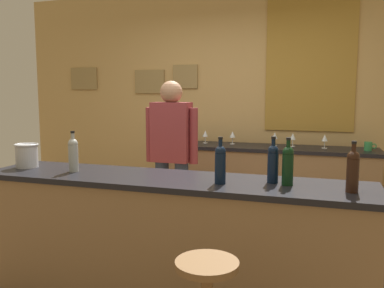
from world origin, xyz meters
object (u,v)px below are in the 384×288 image
(bartender, at_px, (172,153))
(wine_bottle_e, at_px, (353,170))
(wine_glass_c, at_px, (275,136))
(coffee_mug, at_px, (368,146))
(wine_bottle_d, at_px, (288,164))
(wine_glass_a, at_px, (205,134))
(wine_glass_d, at_px, (293,137))
(wine_bottle_b, at_px, (220,163))
(wine_bottle_c, at_px, (273,162))
(wine_glass_e, at_px, (325,138))
(ice_bucket, at_px, (27,155))
(wine_bottle_a, at_px, (73,154))
(wine_glass_b, at_px, (233,135))

(bartender, relative_size, wine_bottle_e, 5.29)
(wine_glass_c, height_order, coffee_mug, wine_glass_c)
(bartender, distance_m, wine_glass_c, 1.44)
(wine_bottle_d, relative_size, wine_glass_a, 1.97)
(wine_glass_a, bearing_deg, coffee_mug, -3.04)
(bartender, height_order, wine_glass_d, bartender)
(wine_bottle_b, relative_size, wine_bottle_d, 1.00)
(wine_bottle_d, bearing_deg, wine_glass_c, 98.84)
(bartender, distance_m, wine_bottle_e, 1.85)
(wine_bottle_b, distance_m, wine_bottle_e, 0.80)
(wine_bottle_c, distance_m, wine_bottle_e, 0.49)
(wine_bottle_d, bearing_deg, coffee_mug, 71.71)
(wine_glass_e, bearing_deg, wine_glass_c, 173.36)
(wine_glass_a, relative_size, coffee_mug, 1.24)
(wine_bottle_d, bearing_deg, ice_bucket, -179.92)
(wine_glass_c, height_order, wine_glass_d, same)
(ice_bucket, bearing_deg, wine_bottle_e, -1.65)
(bartender, distance_m, wine_bottle_d, 1.50)
(wine_bottle_a, distance_m, wine_glass_a, 2.18)
(wine_bottle_c, relative_size, wine_bottle_d, 1.00)
(wine_bottle_a, relative_size, wine_glass_d, 1.97)
(bartender, height_order, wine_glass_c, bartender)
(ice_bucket, bearing_deg, wine_glass_b, 60.62)
(wine_bottle_d, height_order, coffee_mug, wine_bottle_d)
(wine_glass_b, xyz_separation_m, wine_glass_d, (0.70, -0.01, 0.00))
(wine_bottle_b, bearing_deg, coffee_mug, 62.73)
(wine_glass_e, bearing_deg, coffee_mug, -7.88)
(wine_bottle_c, xyz_separation_m, wine_glass_c, (-0.23, 2.09, -0.05))
(wine_bottle_a, relative_size, wine_glass_c, 1.97)
(wine_glass_b, bearing_deg, ice_bucket, -119.38)
(wine_glass_d, relative_size, coffee_mug, 1.24)
(bartender, distance_m, wine_bottle_a, 1.07)
(wine_glass_a, bearing_deg, wine_glass_d, 0.13)
(wine_bottle_b, distance_m, wine_glass_c, 2.22)
(wine_bottle_d, xyz_separation_m, wine_bottle_e, (0.38, -0.07, 0.00))
(wine_glass_c, bearing_deg, wine_glass_d, -7.21)
(ice_bucket, bearing_deg, bartender, 47.73)
(wine_bottle_d, relative_size, coffee_mug, 2.45)
(wine_bottle_d, xyz_separation_m, ice_bucket, (-2.02, -0.00, -0.04))
(wine_bottle_a, bearing_deg, bartender, 67.75)
(wine_glass_b, height_order, wine_glass_d, same)
(wine_bottle_e, relative_size, wine_glass_b, 1.97)
(wine_glass_a, bearing_deg, wine_bottle_c, -62.67)
(wine_bottle_b, bearing_deg, wine_glass_e, 73.50)
(wine_bottle_b, bearing_deg, wine_bottle_c, 22.34)
(wine_bottle_c, distance_m, wine_glass_a, 2.32)
(wine_bottle_d, relative_size, wine_glass_c, 1.97)
(wine_bottle_d, bearing_deg, wine_glass_a, 118.99)
(wine_bottle_c, xyz_separation_m, wine_glass_e, (0.32, 2.02, -0.05))
(wine_bottle_a, distance_m, wine_glass_c, 2.49)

